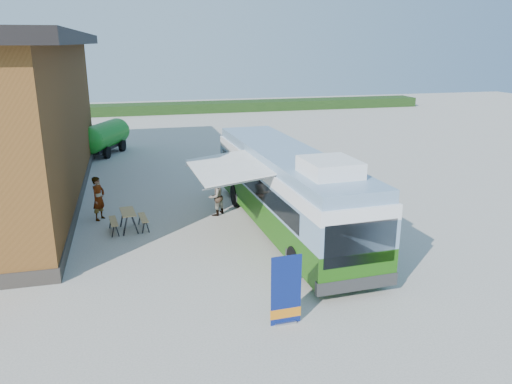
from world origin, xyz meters
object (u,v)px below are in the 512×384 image
object	(u,v)px
person_a	(99,198)
slurry_tanker	(104,136)
bus	(287,187)
picnic_table	(128,216)
banner	(286,296)
person_b	(216,197)

from	to	relation	value
person_a	slurry_tanker	distance (m)	13.06
bus	slurry_tanker	size ratio (longest dim) A/B	2.26
person_a	slurry_tanker	bearing A→B (deg)	34.14
picnic_table	person_a	xyz separation A→B (m)	(-1.14, 1.60, 0.33)
banner	picnic_table	distance (m)	8.88
banner	bus	bearing A→B (deg)	69.51
slurry_tanker	person_b	bearing A→B (deg)	-45.59
bus	person_b	size ratio (longest dim) A/B	7.38
banner	picnic_table	world-z (taller)	banner
person_b	slurry_tanker	world-z (taller)	slurry_tanker
person_a	bus	bearing A→B (deg)	-79.82
slurry_tanker	person_a	bearing A→B (deg)	-64.71
bus	person_b	world-z (taller)	bus
person_a	person_b	world-z (taller)	person_a
bus	banner	world-z (taller)	bus
slurry_tanker	banner	bearing A→B (deg)	-52.50
person_a	person_b	xyz separation A→B (m)	(4.77, -0.62, -0.11)
banner	person_b	distance (m)	8.97
person_a	slurry_tanker	size ratio (longest dim) A/B	0.35
bus	banner	xyz separation A→B (m)	(-2.11, -6.52, -0.95)
bus	banner	size ratio (longest dim) A/B	6.20
picnic_table	person_b	distance (m)	3.76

